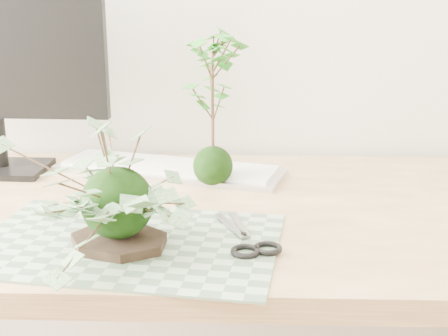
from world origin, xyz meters
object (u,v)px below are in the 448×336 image
(ivy_kokedama, at_px, (116,170))
(maple_kokedama, at_px, (212,68))
(keyboard, at_px, (169,168))
(desk, at_px, (189,248))

(ivy_kokedama, xyz_separation_m, maple_kokedama, (0.13, 0.32, 0.11))
(ivy_kokedama, height_order, maple_kokedama, maple_kokedama)
(maple_kokedama, distance_m, keyboard, 0.26)
(desk, bearing_deg, ivy_kokedama, -114.76)
(ivy_kokedama, xyz_separation_m, keyboard, (0.03, 0.40, -0.12))
(ivy_kokedama, distance_m, maple_kokedama, 0.36)
(maple_kokedama, bearing_deg, keyboard, 140.02)
(keyboard, bearing_deg, desk, -57.91)
(desk, distance_m, ivy_kokedama, 0.31)
(desk, height_order, maple_kokedama, maple_kokedama)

